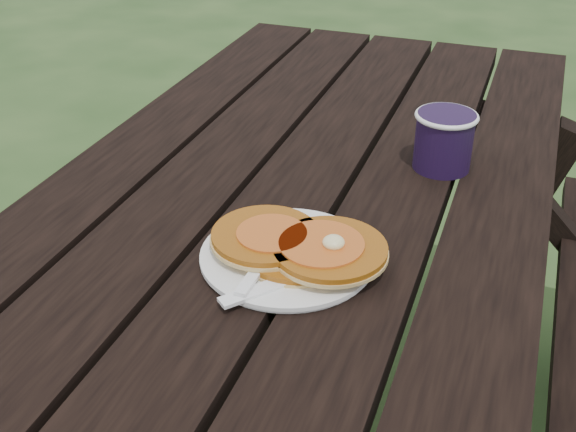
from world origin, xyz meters
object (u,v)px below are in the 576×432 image
(pancake_stack, at_px, (299,246))
(coffee_cup, at_px, (444,137))
(picnic_table, at_px, (271,416))
(plate, at_px, (288,257))

(pancake_stack, relative_size, coffee_cup, 2.34)
(picnic_table, relative_size, plate, 8.14)
(coffee_cup, bearing_deg, plate, -113.40)
(plate, xyz_separation_m, coffee_cup, (0.14, 0.33, 0.05))
(picnic_table, xyz_separation_m, plate, (0.06, -0.08, 0.39))
(picnic_table, height_order, coffee_cup, coffee_cup)
(pancake_stack, xyz_separation_m, coffee_cup, (0.13, 0.33, 0.03))
(picnic_table, bearing_deg, pancake_stack, -45.82)
(plate, height_order, coffee_cup, coffee_cup)
(plate, bearing_deg, coffee_cup, 66.60)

